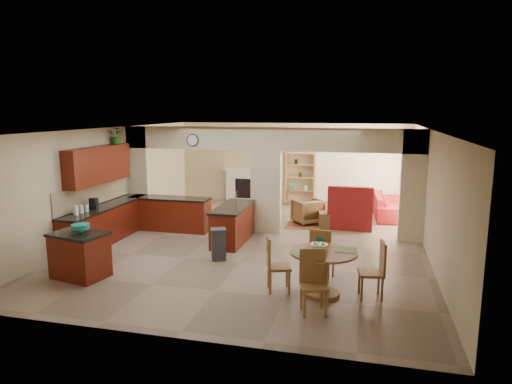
% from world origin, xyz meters
% --- Properties ---
extents(floor, '(10.00, 10.00, 0.00)m').
position_xyz_m(floor, '(0.00, 0.00, 0.00)').
color(floor, gray).
rests_on(floor, ground).
extents(ceiling, '(10.00, 10.00, 0.00)m').
position_xyz_m(ceiling, '(0.00, 0.00, 2.80)').
color(ceiling, white).
rests_on(ceiling, wall_back).
extents(wall_back, '(8.00, 0.00, 8.00)m').
position_xyz_m(wall_back, '(0.00, 5.00, 1.40)').
color(wall_back, beige).
rests_on(wall_back, floor).
extents(wall_front, '(8.00, 0.00, 8.00)m').
position_xyz_m(wall_front, '(0.00, -5.00, 1.40)').
color(wall_front, beige).
rests_on(wall_front, floor).
extents(wall_left, '(0.00, 10.00, 10.00)m').
position_xyz_m(wall_left, '(-4.00, 0.00, 1.40)').
color(wall_left, beige).
rests_on(wall_left, floor).
extents(wall_right, '(0.00, 10.00, 10.00)m').
position_xyz_m(wall_right, '(4.00, 0.00, 1.40)').
color(wall_right, beige).
rests_on(wall_right, floor).
extents(partition_left_pier, '(0.60, 0.25, 2.80)m').
position_xyz_m(partition_left_pier, '(-3.70, 1.00, 1.40)').
color(partition_left_pier, beige).
rests_on(partition_left_pier, floor).
extents(partition_center_pier, '(0.80, 0.25, 2.20)m').
position_xyz_m(partition_center_pier, '(0.00, 1.00, 1.10)').
color(partition_center_pier, beige).
rests_on(partition_center_pier, floor).
extents(partition_right_pier, '(0.60, 0.25, 2.80)m').
position_xyz_m(partition_right_pier, '(3.70, 1.00, 1.40)').
color(partition_right_pier, beige).
rests_on(partition_right_pier, floor).
extents(partition_header, '(8.00, 0.25, 0.60)m').
position_xyz_m(partition_header, '(0.00, 1.00, 2.50)').
color(partition_header, beige).
rests_on(partition_header, partition_center_pier).
extents(kitchen_counter, '(2.52, 3.29, 1.48)m').
position_xyz_m(kitchen_counter, '(-3.26, -0.25, 0.46)').
color(kitchen_counter, '#461908').
rests_on(kitchen_counter, floor).
extents(upper_cabinets, '(0.35, 2.40, 0.90)m').
position_xyz_m(upper_cabinets, '(-3.82, -0.80, 1.92)').
color(upper_cabinets, '#461908').
rests_on(upper_cabinets, wall_left).
extents(peninsula, '(0.70, 1.85, 0.91)m').
position_xyz_m(peninsula, '(-0.60, -0.11, 0.46)').
color(peninsula, '#461908').
rests_on(peninsula, floor).
extents(wall_clock, '(0.34, 0.03, 0.34)m').
position_xyz_m(wall_clock, '(-2.00, 0.85, 2.45)').
color(wall_clock, '#493318').
rests_on(wall_clock, partition_header).
extents(rug, '(1.60, 1.30, 0.01)m').
position_xyz_m(rug, '(1.20, 2.10, 0.01)').
color(rug, brown).
rests_on(rug, floor).
extents(fireplace, '(1.60, 0.35, 1.20)m').
position_xyz_m(fireplace, '(-1.60, 4.83, 0.61)').
color(fireplace, '#EEE4CE').
rests_on(fireplace, floor).
extents(shelving_unit, '(1.00, 0.32, 1.80)m').
position_xyz_m(shelving_unit, '(0.35, 4.82, 0.90)').
color(shelving_unit, olive).
rests_on(shelving_unit, floor).
extents(window_a, '(0.02, 0.90, 1.90)m').
position_xyz_m(window_a, '(3.97, 2.30, 1.20)').
color(window_a, white).
rests_on(window_a, wall_right).
extents(window_b, '(0.02, 0.90, 1.90)m').
position_xyz_m(window_b, '(3.97, 4.00, 1.20)').
color(window_b, white).
rests_on(window_b, wall_right).
extents(glazed_door, '(0.02, 0.70, 2.10)m').
position_xyz_m(glazed_door, '(3.97, 3.15, 1.05)').
color(glazed_door, white).
rests_on(glazed_door, wall_right).
extents(drape_a_left, '(0.10, 0.28, 2.30)m').
position_xyz_m(drape_a_left, '(3.93, 1.70, 1.20)').
color(drape_a_left, '#471C1C').
rests_on(drape_a_left, wall_right).
extents(drape_a_right, '(0.10, 0.28, 2.30)m').
position_xyz_m(drape_a_right, '(3.93, 2.90, 1.20)').
color(drape_a_right, '#471C1C').
rests_on(drape_a_right, wall_right).
extents(drape_b_left, '(0.10, 0.28, 2.30)m').
position_xyz_m(drape_b_left, '(3.93, 3.40, 1.20)').
color(drape_b_left, '#471C1C').
rests_on(drape_b_left, wall_right).
extents(drape_b_right, '(0.10, 0.28, 2.30)m').
position_xyz_m(drape_b_right, '(3.93, 4.60, 1.20)').
color(drape_b_right, '#471C1C').
rests_on(drape_b_right, wall_right).
extents(ceiling_fan, '(1.00, 1.00, 0.10)m').
position_xyz_m(ceiling_fan, '(1.50, 3.00, 2.56)').
color(ceiling_fan, white).
rests_on(ceiling_fan, ceiling).
extents(kitchen_island, '(1.17, 0.94, 0.90)m').
position_xyz_m(kitchen_island, '(-2.80, -3.18, 0.46)').
color(kitchen_island, '#461908').
rests_on(kitchen_island, floor).
extents(teal_bowl, '(0.34, 0.34, 0.16)m').
position_xyz_m(teal_bowl, '(-2.77, -3.14, 0.99)').
color(teal_bowl, '#138880').
rests_on(teal_bowl, kitchen_island).
extents(trash_can, '(0.38, 0.36, 0.65)m').
position_xyz_m(trash_can, '(-0.50, -1.52, 0.32)').
color(trash_can, '#323235').
rests_on(trash_can, floor).
extents(dining_table, '(1.19, 1.19, 0.81)m').
position_xyz_m(dining_table, '(1.91, -2.93, 0.53)').
color(dining_table, olive).
rests_on(dining_table, floor).
extents(fruit_bowl, '(0.30, 0.30, 0.16)m').
position_xyz_m(fruit_bowl, '(1.84, -2.99, 0.89)').
color(fruit_bowl, '#8AC329').
rests_on(fruit_bowl, dining_table).
extents(sofa, '(2.40, 1.06, 0.69)m').
position_xyz_m(sofa, '(3.30, 3.66, 0.34)').
color(sofa, maroon).
rests_on(sofa, floor).
extents(chaise, '(1.22, 1.00, 0.48)m').
position_xyz_m(chaise, '(2.18, 2.08, 0.24)').
color(chaise, maroon).
rests_on(chaise, floor).
extents(armchair, '(1.07, 1.08, 0.71)m').
position_xyz_m(armchair, '(0.97, 2.21, 0.36)').
color(armchair, maroon).
rests_on(armchair, floor).
extents(ottoman, '(0.71, 0.71, 0.44)m').
position_xyz_m(ottoman, '(1.63, 1.89, 0.22)').
color(ottoman, maroon).
rests_on(ottoman, floor).
extents(plant, '(0.42, 0.37, 0.44)m').
position_xyz_m(plant, '(-3.82, 0.10, 2.59)').
color(plant, '#235516').
rests_on(plant, upper_cabinets).
extents(chair_north, '(0.49, 0.49, 1.02)m').
position_xyz_m(chair_north, '(1.81, -2.20, 0.55)').
color(chair_north, olive).
rests_on(chair_north, floor).
extents(chair_east, '(0.48, 0.48, 1.02)m').
position_xyz_m(chair_east, '(2.82, -2.83, 0.55)').
color(chair_east, olive).
rests_on(chair_east, floor).
extents(chair_south, '(0.53, 0.53, 1.02)m').
position_xyz_m(chair_south, '(1.81, -3.60, 0.55)').
color(chair_south, olive).
rests_on(chair_south, floor).
extents(chair_west, '(0.53, 0.53, 1.02)m').
position_xyz_m(chair_west, '(1.03, -2.94, 0.55)').
color(chair_west, olive).
rests_on(chair_west, floor).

